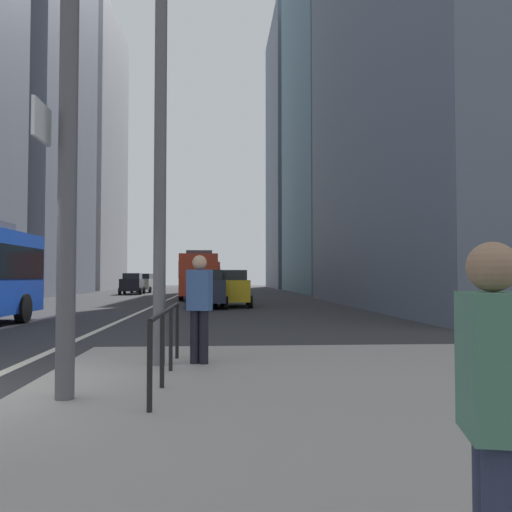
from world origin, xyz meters
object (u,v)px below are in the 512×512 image
Objects in this scene: city_bus_red_distant at (208,275)px; pedestrian_waiting at (495,413)px; pedestrian_walking at (199,303)px; car_receding_far at (232,288)px; car_oncoming_far at (144,283)px; street_lamp_post at (161,52)px; city_bus_red_receding at (200,274)px; car_oncoming_mid at (132,284)px; car_receding_near at (206,289)px.

pedestrian_waiting is at bearing -87.67° from city_bus_red_distant.
car_receding_far is at bearing 87.03° from pedestrian_walking.
car_receding_far is at bearing -86.35° from city_bus_red_distant.
car_receding_far is 20.26m from pedestrian_walking.
car_oncoming_far reaches higher than pedestrian_waiting.
city_bus_red_distant is 50.55m from pedestrian_walking.
pedestrian_waiting is at bearing -72.78° from street_lamp_post.
street_lamp_post is (0.24, -50.65, 3.45)m from city_bus_red_distant.
city_bus_red_receding is 2.59× the size of car_oncoming_far.
pedestrian_walking is at bearing 101.93° from pedestrian_waiting.
car_oncoming_mid is (-6.59, 10.33, -0.85)m from city_bus_red_receding.
car_receding_far is 0.57× the size of street_lamp_post.
pedestrian_walking is (-1.05, -20.23, 0.16)m from car_receding_far.
car_oncoming_far is 0.56× the size of street_lamp_post.
car_receding_near is at bearing -86.73° from city_bus_red_receding.
car_oncoming_mid is at bearing 100.29° from pedestrian_walking.
street_lamp_post is 4.49× the size of pedestrian_walking.
car_oncoming_far is at bearing 111.28° from city_bus_red_receding.
pedestrian_waiting is (1.76, -25.74, 0.02)m from car_receding_near.
pedestrian_walking is (1.04, -31.70, -0.69)m from city_bus_red_receding.
city_bus_red_distant reaches higher than car_receding_near.
car_oncoming_mid is 0.55× the size of street_lamp_post.
car_receding_far is at bearing -79.66° from city_bus_red_receding.
car_oncoming_mid is (-6.75, -8.52, -0.85)m from city_bus_red_distant.
car_receding_far is at bearing 85.24° from street_lamp_post.
city_bus_red_distant is 2.36× the size of car_receding_far.
car_receding_near is at bearing -135.19° from car_receding_far.
city_bus_red_receding is 2.56× the size of car_receding_far.
pedestrian_waiting is at bearing -86.30° from city_bus_red_receding.
pedestrian_walking is at bearing -79.71° from car_oncoming_mid.
car_oncoming_mid is at bearing 122.55° from city_bus_red_receding.
city_bus_red_distant reaches higher than car_oncoming_mid.
street_lamp_post reaches higher than pedestrian_walking.
city_bus_red_distant is 1.34× the size of street_lamp_post.
car_receding_near is 18.89m from pedestrian_walking.
car_oncoming_mid is at bearing 111.72° from car_receding_far.
city_bus_red_distant is (0.16, 18.84, -0.00)m from city_bus_red_receding.
city_bus_red_distant is 2.60× the size of car_receding_near.
city_bus_red_receding is at bearing 93.27° from car_receding_near.
pedestrian_walking is at bearing -81.24° from car_oncoming_far.
pedestrian_walking is (-1.45, 6.85, 0.14)m from pedestrian_waiting.
car_oncoming_far is (-6.36, 16.34, -0.85)m from city_bus_red_receding.
street_lamp_post is at bearing 107.22° from pedestrian_waiting.
city_bus_red_receding is 38.64m from pedestrian_waiting.
street_lamp_post is at bearing -94.76° from car_receding_far.
city_bus_red_receding reaches higher than pedestrian_walking.
car_oncoming_mid is 23.46m from car_receding_far.
city_bus_red_distant is 7.04m from car_oncoming_far.
car_receding_near is 19.47m from street_lamp_post.
city_bus_red_receding is 6.50× the size of pedestrian_walking.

